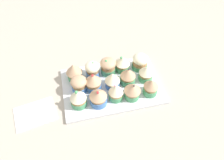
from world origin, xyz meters
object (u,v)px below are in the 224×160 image
Objects in this scene: cupcake_8 at (128,76)px; cupcake_14 at (140,62)px; cupcake_11 at (93,69)px; cupcake_13 at (123,64)px; cupcake_1 at (98,97)px; cupcake_6 at (93,81)px; cupcake_10 at (74,72)px; cupcake_12 at (108,66)px; cupcake_3 at (132,91)px; cupcake_4 at (151,87)px; cupcake_5 at (79,84)px; baking_tray at (112,86)px; cupcake_2 at (116,92)px; cupcake_7 at (112,80)px; cupcake_0 at (78,98)px; cupcake_9 at (146,73)px; napkin at (35,114)px.

cupcake_8 reaches higher than cupcake_14.
cupcake_11 and cupcake_13 have the same top height.
cupcake_1 is 18.69cm from cupcake_13.
cupcake_6 reaches higher than cupcake_13.
cupcake_10 reaches higher than cupcake_13.
cupcake_12 and cupcake_13 have the same top height.
cupcake_8 reaches higher than cupcake_3.
cupcake_5 is at bearing 163.35° from cupcake_4.
baking_tray is 5.16× the size of cupcake_12.
cupcake_2 is 1.09× the size of cupcake_14.
cupcake_5 is at bearing 173.94° from cupcake_7.
cupcake_0 is 1.01× the size of cupcake_1.
cupcake_10 reaches higher than cupcake_1.
cupcake_9 is at bearing 2.74° from cupcake_7.
cupcake_3 is 7.20cm from cupcake_8.
cupcake_10 is at bearing 166.05° from cupcake_9.
cupcake_8 reaches higher than baking_tray.
cupcake_6 reaches higher than cupcake_8.
cupcake_12 is (6.42, 13.75, 0.10)cm from cupcake_1.
baking_tray is 10.43cm from cupcake_1.
cupcake_3 is 1.16× the size of cupcake_5.
cupcake_10 reaches higher than cupcake_3.
cupcake_5 reaches higher than baking_tray.
cupcake_8 is 0.54× the size of napkin.
cupcake_1 is at bearing -173.64° from cupcake_2.
cupcake_5 is (-25.35, 7.58, -0.35)cm from cupcake_4.
cupcake_0 is 1.06× the size of cupcake_14.
cupcake_10 is at bearing 134.73° from cupcake_6.
cupcake_5 is (-5.82, 7.55, -0.22)cm from cupcake_1.
cupcake_10 is (-13.42, 7.35, 0.22)cm from cupcake_7.
cupcake_6 reaches higher than cupcake_9.
cupcake_13 is (5.95, 6.92, 4.22)cm from baking_tray.
cupcake_9 is at bearing -0.24° from baking_tray.
cupcake_6 reaches higher than cupcake_0.
cupcake_1 is at bearing -133.53° from baking_tray.
cupcake_10 is at bearing 99.90° from cupcake_5.
napkin is (-15.97, -12.39, -4.92)cm from cupcake_10.
napkin is at bearing -156.78° from cupcake_12.
cupcake_9 is 0.96× the size of cupcake_14.
baking_tray is 4.93× the size of cupcake_8.
cupcake_9 is (7.67, 7.07, -0.39)cm from cupcake_3.
napkin is (-42.62, -12.24, -4.39)cm from cupcake_14.
cupcake_9 is at bearing 18.89° from cupcake_1.
cupcake_7 is 7.51cm from cupcake_12.
cupcake_5 is (-12.41, 0.61, 3.92)cm from baking_tray.
cupcake_6 is 1.04× the size of cupcake_10.
napkin is at bearing 178.34° from cupcake_4.
cupcake_6 is at bearing -153.24° from cupcake_13.
cupcake_4 is 0.98× the size of cupcake_7.
cupcake_0 is 0.93× the size of cupcake_6.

